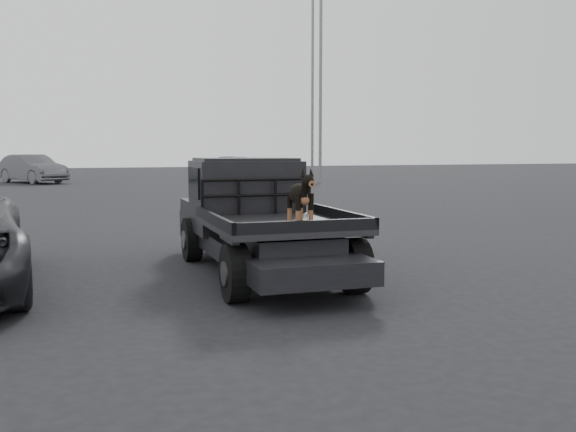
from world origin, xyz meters
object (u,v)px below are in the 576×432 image
object	(u,v)px
flatbed_ute	(261,245)
floodlight_far	(313,63)
dog	(300,199)
distant_car_a	(32,169)
distant_car_b	(227,168)
floodlight_mid	(321,69)

from	to	relation	value
flatbed_ute	floodlight_far	world-z (taller)	floodlight_far
floodlight_far	dog	bearing A→B (deg)	-110.72
distant_car_a	floodlight_far	bearing A→B (deg)	-30.19
distant_car_a	distant_car_b	bearing A→B (deg)	-28.09
flatbed_ute	dog	size ratio (longest dim) A/B	7.30
dog	floodlight_mid	bearing A→B (deg)	68.30
flatbed_ute	distant_car_b	size ratio (longest dim) A/B	1.09
dog	flatbed_ute	bearing A→B (deg)	94.97
flatbed_ute	floodlight_far	size ratio (longest dim) A/B	0.39
floodlight_far	floodlight_mid	bearing A→B (deg)	-106.17
distant_car_b	floodlight_far	world-z (taller)	floodlight_far
dog	floodlight_far	xyz separation A→B (m)	(12.09, 31.98, 6.22)
flatbed_ute	distant_car_a	bearing A→B (deg)	99.75
flatbed_ute	floodlight_mid	xyz separation A→B (m)	(10.53, 24.67, 5.96)
flatbed_ute	floodlight_far	xyz separation A→B (m)	(12.22, 30.51, 7.05)
distant_car_b	floodlight_far	xyz separation A→B (m)	(5.75, -0.11, 6.79)
flatbed_ute	floodlight_mid	bearing A→B (deg)	66.89
distant_car_b	floodlight_mid	size ratio (longest dim) A/B	0.43
flatbed_ute	floodlight_mid	world-z (taller)	floodlight_mid
floodlight_mid	floodlight_far	distance (m)	6.18
dog	distant_car_b	bearing A→B (deg)	78.82
distant_car_a	distant_car_b	size ratio (longest dim) A/B	0.98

